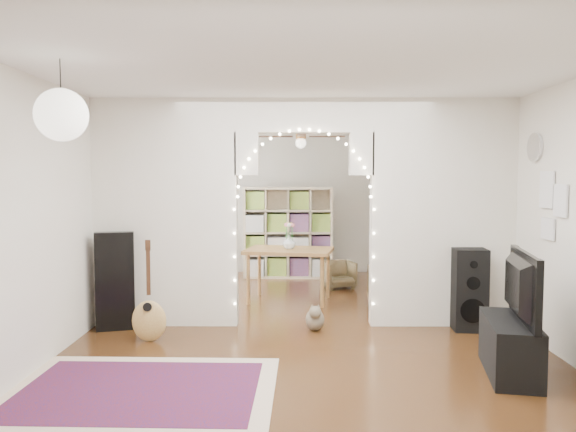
{
  "coord_description": "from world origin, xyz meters",
  "views": [
    {
      "loc": [
        -0.17,
        -6.68,
        1.78
      ],
      "look_at": [
        -0.19,
        0.3,
        1.29
      ],
      "focal_mm": 35.0,
      "sensor_mm": 36.0,
      "label": 1
    }
  ],
  "objects_px": {
    "floor_speaker": "(470,290)",
    "dining_table": "(289,254)",
    "dining_chair_right": "(390,287)",
    "bookcase": "(288,232)",
    "dining_chair_left": "(339,274)",
    "acoustic_guitar": "(149,304)",
    "media_console": "(510,347)"
  },
  "relations": [
    {
      "from": "floor_speaker",
      "to": "dining_table",
      "type": "xyz_separation_m",
      "value": [
        -2.1,
        1.52,
        0.21
      ]
    },
    {
      "from": "dining_chair_right",
      "to": "dining_table",
      "type": "bearing_deg",
      "value": 169.28
    },
    {
      "from": "bookcase",
      "to": "dining_chair_left",
      "type": "bearing_deg",
      "value": -48.48
    },
    {
      "from": "acoustic_guitar",
      "to": "floor_speaker",
      "type": "xyz_separation_m",
      "value": [
        3.61,
        0.47,
        0.07
      ]
    },
    {
      "from": "bookcase",
      "to": "dining_chair_right",
      "type": "height_order",
      "value": "bookcase"
    },
    {
      "from": "bookcase",
      "to": "dining_table",
      "type": "height_order",
      "value": "bookcase"
    },
    {
      "from": "floor_speaker",
      "to": "dining_table",
      "type": "distance_m",
      "value": 2.6
    },
    {
      "from": "acoustic_guitar",
      "to": "dining_table",
      "type": "height_order",
      "value": "acoustic_guitar"
    },
    {
      "from": "floor_speaker",
      "to": "bookcase",
      "type": "relative_size",
      "value": 0.6
    },
    {
      "from": "media_console",
      "to": "dining_chair_left",
      "type": "xyz_separation_m",
      "value": [
        -1.2,
        3.95,
        -0.03
      ]
    },
    {
      "from": "bookcase",
      "to": "dining_chair_right",
      "type": "distance_m",
      "value": 2.76
    },
    {
      "from": "bookcase",
      "to": "dining_chair_right",
      "type": "xyz_separation_m",
      "value": [
        1.4,
        -2.33,
        -0.52
      ]
    },
    {
      "from": "dining_chair_left",
      "to": "dining_chair_right",
      "type": "height_order",
      "value": "dining_chair_right"
    },
    {
      "from": "dining_chair_left",
      "to": "media_console",
      "type": "bearing_deg",
      "value": -89.68
    },
    {
      "from": "acoustic_guitar",
      "to": "dining_table",
      "type": "distance_m",
      "value": 2.51
    },
    {
      "from": "media_console",
      "to": "dining_chair_left",
      "type": "bearing_deg",
      "value": 117.86
    },
    {
      "from": "acoustic_guitar",
      "to": "dining_chair_right",
      "type": "relative_size",
      "value": 1.51
    },
    {
      "from": "dining_chair_left",
      "to": "bookcase",
      "type": "bearing_deg",
      "value": 113.28
    },
    {
      "from": "media_console",
      "to": "dining_chair_left",
      "type": "height_order",
      "value": "media_console"
    },
    {
      "from": "dining_chair_right",
      "to": "media_console",
      "type": "bearing_deg",
      "value": -71.21
    },
    {
      "from": "bookcase",
      "to": "dining_chair_right",
      "type": "bearing_deg",
      "value": -57.31
    },
    {
      "from": "bookcase",
      "to": "dining_chair_left",
      "type": "relative_size",
      "value": 3.32
    },
    {
      "from": "dining_chair_right",
      "to": "dining_chair_left",
      "type": "bearing_deg",
      "value": 118.94
    },
    {
      "from": "floor_speaker",
      "to": "dining_chair_left",
      "type": "xyz_separation_m",
      "value": [
        -1.3,
        2.47,
        -0.26
      ]
    },
    {
      "from": "acoustic_guitar",
      "to": "dining_chair_right",
      "type": "bearing_deg",
      "value": 10.98
    },
    {
      "from": "floor_speaker",
      "to": "media_console",
      "type": "distance_m",
      "value": 1.49
    },
    {
      "from": "acoustic_guitar",
      "to": "media_console",
      "type": "height_order",
      "value": "acoustic_guitar"
    },
    {
      "from": "media_console",
      "to": "bookcase",
      "type": "distance_m",
      "value": 5.34
    },
    {
      "from": "media_console",
      "to": "bookcase",
      "type": "height_order",
      "value": "bookcase"
    },
    {
      "from": "acoustic_guitar",
      "to": "floor_speaker",
      "type": "distance_m",
      "value": 3.64
    },
    {
      "from": "dining_table",
      "to": "dining_chair_left",
      "type": "bearing_deg",
      "value": 61.16
    },
    {
      "from": "bookcase",
      "to": "dining_chair_right",
      "type": "relative_size",
      "value": 2.58
    }
  ]
}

